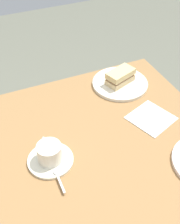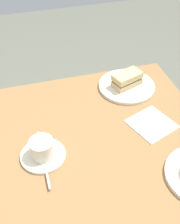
{
  "view_description": "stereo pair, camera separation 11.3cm",
  "coord_description": "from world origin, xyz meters",
  "px_view_note": "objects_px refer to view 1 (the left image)",
  "views": [
    {
      "loc": [
        0.11,
        0.63,
        1.57
      ],
      "look_at": [
        -0.22,
        -0.13,
        0.81
      ],
      "focal_mm": 47.28,
      "sensor_mm": 36.0,
      "label": 1
    },
    {
      "loc": [
        0.01,
        0.67,
        1.57
      ],
      "look_at": [
        -0.22,
        -0.13,
        0.81
      ],
      "focal_mm": 47.28,
      "sensor_mm": 36.0,
      "label": 2
    }
  ],
  "objects_px": {
    "dining_table": "(47,177)",
    "coffee_saucer": "(51,160)",
    "sandwich_plate": "(120,83)",
    "sandwich_front": "(120,77)",
    "spoon": "(58,176)",
    "coffee_cup": "(49,152)",
    "napkin": "(151,118)"
  },
  "relations": [
    {
      "from": "dining_table",
      "to": "coffee_cup",
      "type": "xyz_separation_m",
      "value": [
        -0.02,
        0.01,
        0.14
      ]
    },
    {
      "from": "spoon",
      "to": "coffee_saucer",
      "type": "bearing_deg",
      "value": -90.45
    },
    {
      "from": "coffee_cup",
      "to": "coffee_saucer",
      "type": "bearing_deg",
      "value": 91.41
    },
    {
      "from": "spoon",
      "to": "napkin",
      "type": "relative_size",
      "value": 0.65
    },
    {
      "from": "coffee_saucer",
      "to": "coffee_cup",
      "type": "height_order",
      "value": "coffee_cup"
    },
    {
      "from": "dining_table",
      "to": "coffee_saucer",
      "type": "bearing_deg",
      "value": 149.36
    },
    {
      "from": "coffee_cup",
      "to": "sandwich_front",
      "type": "bearing_deg",
      "value": -145.81
    },
    {
      "from": "coffee_cup",
      "to": "spoon",
      "type": "relative_size",
      "value": 1.14
    },
    {
      "from": "sandwich_front",
      "to": "spoon",
      "type": "height_order",
      "value": "sandwich_front"
    },
    {
      "from": "sandwich_plate",
      "to": "spoon",
      "type": "height_order",
      "value": "spoon"
    },
    {
      "from": "sandwich_front",
      "to": "coffee_saucer",
      "type": "height_order",
      "value": "sandwich_front"
    },
    {
      "from": "coffee_saucer",
      "to": "coffee_cup",
      "type": "relative_size",
      "value": 1.39
    },
    {
      "from": "sandwich_plate",
      "to": "sandwich_front",
      "type": "height_order",
      "value": "sandwich_front"
    },
    {
      "from": "sandwich_plate",
      "to": "coffee_saucer",
      "type": "height_order",
      "value": "sandwich_plate"
    },
    {
      "from": "napkin",
      "to": "spoon",
      "type": "bearing_deg",
      "value": 15.5
    },
    {
      "from": "napkin",
      "to": "coffee_saucer",
      "type": "bearing_deg",
      "value": 5.56
    },
    {
      "from": "coffee_saucer",
      "to": "spoon",
      "type": "distance_m",
      "value": 0.08
    },
    {
      "from": "dining_table",
      "to": "coffee_saucer",
      "type": "distance_m",
      "value": 0.1
    },
    {
      "from": "sandwich_front",
      "to": "spoon",
      "type": "xyz_separation_m",
      "value": [
        0.41,
        0.36,
        -0.03
      ]
    },
    {
      "from": "coffee_cup",
      "to": "napkin",
      "type": "relative_size",
      "value": 0.74
    },
    {
      "from": "sandwich_front",
      "to": "coffee_cup",
      "type": "relative_size",
      "value": 1.25
    },
    {
      "from": "sandwich_plate",
      "to": "sandwich_front",
      "type": "distance_m",
      "value": 0.04
    },
    {
      "from": "sandwich_front",
      "to": "spoon",
      "type": "bearing_deg",
      "value": 40.93
    },
    {
      "from": "dining_table",
      "to": "sandwich_plate",
      "type": "distance_m",
      "value": 0.52
    },
    {
      "from": "sandwich_front",
      "to": "coffee_cup",
      "type": "bearing_deg",
      "value": 34.19
    },
    {
      "from": "dining_table",
      "to": "coffee_saucer",
      "type": "height_order",
      "value": "coffee_saucer"
    },
    {
      "from": "dining_table",
      "to": "coffee_cup",
      "type": "height_order",
      "value": "coffee_cup"
    },
    {
      "from": "sandwich_front",
      "to": "napkin",
      "type": "height_order",
      "value": "sandwich_front"
    },
    {
      "from": "dining_table",
      "to": "sandwich_front",
      "type": "bearing_deg",
      "value": -147.74
    },
    {
      "from": "dining_table",
      "to": "sandwich_plate",
      "type": "xyz_separation_m",
      "value": [
        -0.43,
        -0.27,
        0.1
      ]
    },
    {
      "from": "napkin",
      "to": "dining_table",
      "type": "bearing_deg",
      "value": 3.98
    },
    {
      "from": "sandwich_plate",
      "to": "napkin",
      "type": "distance_m",
      "value": 0.24
    }
  ]
}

